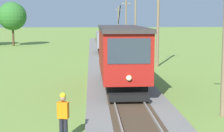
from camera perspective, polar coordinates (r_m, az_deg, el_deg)
name	(u,v)px	position (r m, az deg, el deg)	size (l,w,h in m)	color
red_tram	(122,54)	(20.00, 1.66, 2.14)	(2.60, 8.54, 4.79)	maroon
freight_car	(107,41)	(38.81, -0.91, 4.33)	(2.40, 5.20, 2.31)	slate
utility_pole_mid	(158,24)	(29.37, 7.93, 7.15)	(1.40, 0.26, 7.29)	#7A664C
utility_pole_far	(135,19)	(44.04, 4.05, 8.12)	(1.40, 0.32, 8.00)	#7A664C
utility_pole_distant	(126,20)	(55.76, 2.42, 7.93)	(1.40, 0.56, 7.42)	#7A664C
utility_pole_horizon	(118,21)	(71.20, 1.10, 7.75)	(1.40, 0.41, 6.61)	#7A664C
track_worker	(63,115)	(11.96, -8.41, -8.29)	(0.43, 0.33, 1.78)	black
tree_left_far	(12,16)	(51.83, -16.83, 8.23)	(4.19, 4.19, 6.55)	#4C3823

